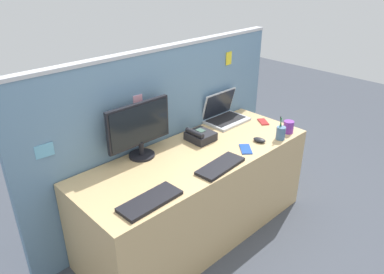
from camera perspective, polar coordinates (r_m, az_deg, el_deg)
The scene contains 13 objects.
ground_plane at distance 3.07m, azimuth 0.67°, elevation -14.26°, with size 10.00×10.00×0.00m, color #424751.
desk at distance 2.86m, azimuth 0.70°, elevation -8.87°, with size 1.85×0.69×0.71m, color tan.
cubicle_divider at distance 2.92m, azimuth -4.55°, elevation 0.10°, with size 2.35×0.08×1.42m.
desktop_monitor at distance 2.57m, azimuth -8.16°, elevation 1.47°, with size 0.51×0.19×0.40m.
laptop at distance 3.21m, azimuth 4.86°, elevation 3.64°, with size 0.36×0.27×0.25m.
desk_phone at distance 2.85m, azimuth 1.26°, elevation 0.18°, with size 0.18×0.19×0.10m.
keyboard_main at distance 2.51m, azimuth 4.42°, elevation -4.50°, with size 0.38×0.15×0.02m, color black.
keyboard_spare at distance 2.18m, azimuth -6.50°, elevation -9.80°, with size 0.39×0.16×0.02m, color black.
computer_mouse_right_hand at distance 2.88m, azimuth 10.40°, elevation -0.45°, with size 0.06×0.10×0.03m, color #232328.
pen_cup at distance 2.95m, azimuth 13.58°, elevation 0.63°, with size 0.07×0.07×0.19m.
cell_phone_blue_case at distance 2.76m, azimuth 8.32°, elevation -1.86°, with size 0.08×0.15×0.01m, color blue.
cell_phone_red_case at distance 3.24m, azimuth 10.97°, elevation 2.33°, with size 0.06×0.13×0.01m, color #B22323.
coffee_mug at distance 3.07m, azimuth 14.74°, elevation 1.54°, with size 0.12×0.08×0.10m.
Camera 1 is at (-1.64, -1.66, 1.99)m, focal length 34.43 mm.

